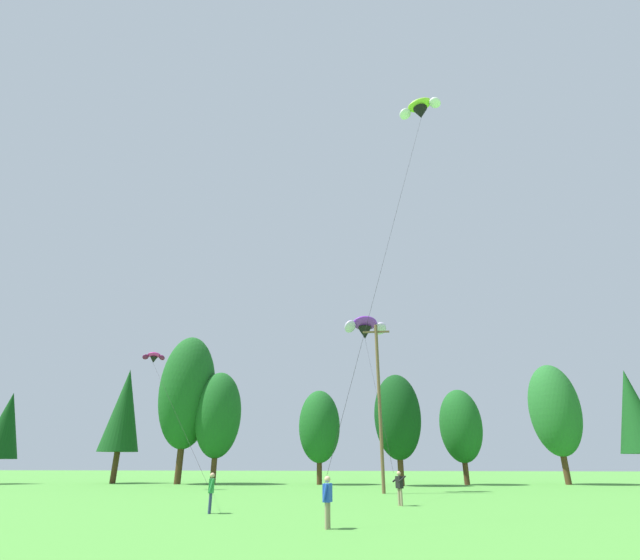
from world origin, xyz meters
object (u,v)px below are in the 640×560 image
parafoil_kite_mid_lime_white (420,109)px  parafoil_kite_far_purple (365,327)px  kite_flyer_mid (327,498)px  parafoil_kite_high_magenta (154,357)px  kite_flyer_near (211,489)px  utility_pole (379,400)px  kite_flyer_far (399,485)px

parafoil_kite_mid_lime_white → parafoil_kite_far_purple: (-4.24, 13.00, -11.71)m
kite_flyer_mid → parafoil_kite_high_magenta: size_ratio=0.10×
kite_flyer_near → parafoil_kite_high_magenta: size_ratio=0.10×
utility_pole → kite_flyer_near: bearing=-120.3°
kite_flyer_near → utility_pole: bearing=59.7°
kite_flyer_far → parafoil_kite_high_magenta: bearing=149.9°
kite_flyer_far → kite_flyer_near: bearing=-152.5°
utility_pole → kite_flyer_far: 11.19m
utility_pole → parafoil_kite_far_purple: parafoil_kite_far_purple is taller
kite_flyer_near → kite_flyer_far: bearing=27.5°
kite_flyer_far → parafoil_kite_high_magenta: (-20.60, 11.95, 9.93)m
kite_flyer_far → parafoil_kite_mid_lime_white: 23.89m
kite_flyer_far → parafoil_kite_far_purple: bearing=97.3°
utility_pole → kite_flyer_far: size_ratio=7.54×
parafoil_kite_far_purple → parafoil_kite_mid_lime_white: bearing=-71.9°
utility_pole → parafoil_kite_far_purple: (-0.89, 1.30, 6.27)m
kite_flyer_mid → parafoil_kite_high_magenta: (-17.45, 20.96, 9.94)m
utility_pole → parafoil_kite_high_magenta: utility_pole is taller
kite_flyer_far → parafoil_kite_high_magenta: size_ratio=0.10×
parafoil_kite_mid_lime_white → kite_flyer_near: bearing=-167.7°
parafoil_kite_mid_lime_white → utility_pole: bearing=106.0°
utility_pole → parafoil_kite_high_magenta: size_ratio=0.74×
kite_flyer_near → kite_flyer_mid: bearing=-37.7°
utility_pole → kite_flyer_mid: bearing=-98.0°
kite_flyer_mid → parafoil_kite_far_purple: (1.74, 19.95, 11.94)m
parafoil_kite_high_magenta → parafoil_kite_far_purple: parafoil_kite_far_purple is taller
kite_flyer_mid → parafoil_kite_mid_lime_white: bearing=49.3°
utility_pole → parafoil_kite_mid_lime_white: 21.71m
parafoil_kite_far_purple → kite_flyer_mid: bearing=-95.0°
kite_flyer_mid → parafoil_kite_far_purple: 23.31m
kite_flyer_mid → parafoil_kite_high_magenta: 29.03m
parafoil_kite_high_magenta → parafoil_kite_mid_lime_white: parafoil_kite_mid_lime_white is taller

